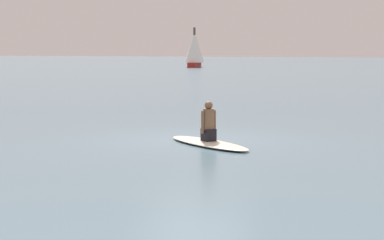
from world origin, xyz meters
TOP-DOWN VIEW (x-y plane):
  - ground_plane at (0.00, 0.00)m, footprint 400.00×400.00m
  - surfboard at (-0.74, 0.63)m, footprint 2.87×2.00m
  - person_paddler at (-0.74, 0.63)m, footprint 0.37×0.38m
  - sailboat_far_right at (34.40, -60.11)m, footprint 3.15×3.74m

SIDE VIEW (x-z plane):
  - ground_plane at x=0.00m, z-range 0.00..0.00m
  - surfboard at x=-0.74m, z-range 0.00..0.10m
  - person_paddler at x=-0.74m, z-range 0.06..0.95m
  - sailboat_far_right at x=34.40m, z-range -0.14..4.91m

